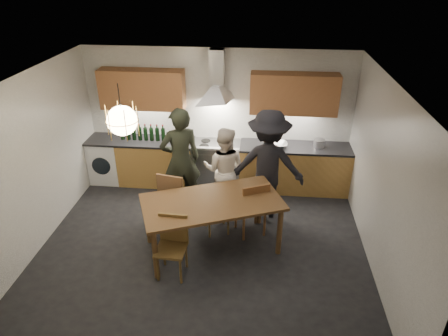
# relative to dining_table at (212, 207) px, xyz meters

# --- Properties ---
(ground) EXTENTS (5.00, 5.00, 0.00)m
(ground) POSITION_rel_dining_table_xyz_m (-0.16, -0.02, -0.75)
(ground) COLOR black
(ground) RESTS_ON ground
(room_shell) EXTENTS (5.02, 4.52, 2.61)m
(room_shell) POSITION_rel_dining_table_xyz_m (-0.16, -0.02, 0.95)
(room_shell) COLOR white
(room_shell) RESTS_ON ground
(counter_run) EXTENTS (5.00, 0.62, 0.90)m
(counter_run) POSITION_rel_dining_table_xyz_m (-0.13, 1.93, -0.30)
(counter_run) COLOR tan
(counter_run) RESTS_ON ground
(range_stove) EXTENTS (0.90, 0.60, 0.92)m
(range_stove) POSITION_rel_dining_table_xyz_m (-0.16, 1.93, -0.31)
(range_stove) COLOR silver
(range_stove) RESTS_ON ground
(wall_fixtures) EXTENTS (4.30, 0.54, 1.10)m
(wall_fixtures) POSITION_rel_dining_table_xyz_m (-0.16, 2.05, 1.12)
(wall_fixtures) COLOR #B97847
(wall_fixtures) RESTS_ON ground
(pendant_lamp) EXTENTS (0.43, 0.43, 0.70)m
(pendant_lamp) POSITION_rel_dining_table_xyz_m (-1.16, -0.12, 1.35)
(pendant_lamp) COLOR black
(pendant_lamp) RESTS_ON ground
(dining_table) EXTENTS (2.25, 1.69, 0.85)m
(dining_table) POSITION_rel_dining_table_xyz_m (0.00, 0.00, 0.00)
(dining_table) COLOR brown
(dining_table) RESTS_ON ground
(chair_back_left) EXTENTS (0.52, 0.52, 0.98)m
(chair_back_left) POSITION_rel_dining_table_xyz_m (-0.71, 0.57, -0.19)
(chair_back_left) COLOR brown
(chair_back_left) RESTS_ON ground
(chair_back_mid) EXTENTS (0.48, 0.48, 0.84)m
(chair_back_mid) POSITION_rel_dining_table_xyz_m (0.04, 0.36, -0.27)
(chair_back_mid) COLOR brown
(chair_back_mid) RESTS_ON ground
(chair_back_right) EXTENTS (0.58, 0.58, 0.98)m
(chair_back_right) POSITION_rel_dining_table_xyz_m (0.59, 0.38, -0.19)
(chair_back_right) COLOR brown
(chair_back_right) RESTS_ON ground
(chair_front) EXTENTS (0.43, 0.43, 0.90)m
(chair_front) POSITION_rel_dining_table_xyz_m (-0.49, -0.55, -0.24)
(chair_front) COLOR brown
(chair_front) RESTS_ON ground
(person_left) EXTENTS (0.81, 0.69, 1.87)m
(person_left) POSITION_rel_dining_table_xyz_m (-0.67, 1.09, 0.18)
(person_left) COLOR black
(person_left) RESTS_ON ground
(person_mid) EXTENTS (0.79, 0.64, 1.52)m
(person_mid) POSITION_rel_dining_table_xyz_m (0.06, 1.17, 0.01)
(person_mid) COLOR silver
(person_mid) RESTS_ON ground
(person_right) EXTENTS (1.27, 0.78, 1.90)m
(person_right) POSITION_rel_dining_table_xyz_m (0.80, 1.04, 0.20)
(person_right) COLOR black
(person_right) RESTS_ON ground
(mixing_bowl) EXTENTS (0.34, 0.34, 0.08)m
(mixing_bowl) POSITION_rel_dining_table_xyz_m (1.00, 1.89, 0.19)
(mixing_bowl) COLOR silver
(mixing_bowl) RESTS_ON counter_run
(stock_pot) EXTENTS (0.25, 0.25, 0.14)m
(stock_pot) POSITION_rel_dining_table_xyz_m (1.74, 1.95, 0.22)
(stock_pot) COLOR silver
(stock_pot) RESTS_ON counter_run
(wine_bottles) EXTENTS (0.87, 0.08, 0.32)m
(wine_bottles) POSITION_rel_dining_table_xyz_m (-1.57, 1.94, 0.31)
(wine_bottles) COLOR black
(wine_bottles) RESTS_ON counter_run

